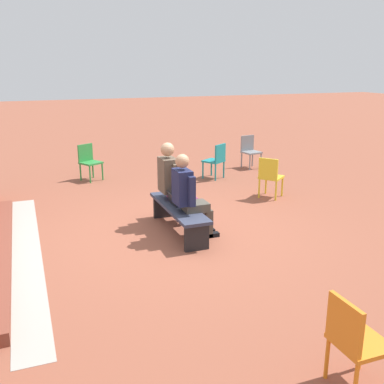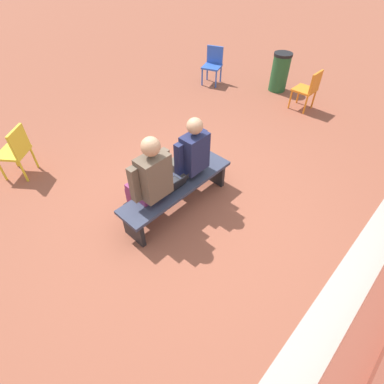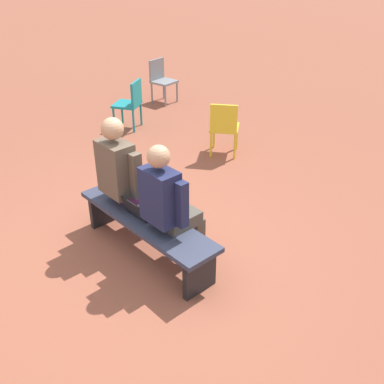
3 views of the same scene
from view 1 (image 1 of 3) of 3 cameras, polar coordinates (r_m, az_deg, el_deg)
ground_plane at (r=7.32m, az=-2.43°, el=-5.23°), size 60.00×60.00×0.00m
concrete_strip at (r=7.01m, az=-20.26°, el=-7.20°), size 5.48×0.40×0.01m
bench at (r=7.24m, az=-1.72°, el=-2.47°), size 1.80×0.44×0.45m
person_student at (r=6.88m, az=-0.38°, el=-0.26°), size 0.55×0.69×1.35m
person_adult at (r=7.52m, az=-2.26°, el=1.34°), size 0.58×0.74×1.41m
laptop at (r=7.26m, az=-2.00°, el=-1.22°), size 0.32×0.29×0.21m
plastic_chair_far_left at (r=10.67m, az=3.10°, el=4.23°), size 0.58×0.58×0.84m
plastic_chair_mid_courtyard at (r=9.21m, az=9.87°, el=2.13°), size 0.59×0.59×0.84m
plastic_chair_near_bench_left at (r=4.07m, az=19.88°, el=-17.09°), size 0.42×0.42×0.84m
plastic_chair_by_pillar at (r=10.82m, az=-12.98°, el=4.00°), size 0.57×0.57×0.84m
plastic_chair_near_bench_right at (r=11.93m, az=7.34°, el=5.37°), size 0.48×0.48×0.84m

